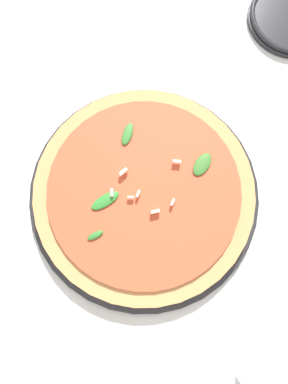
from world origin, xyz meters
name	(u,v)px	position (x,y,z in m)	size (l,w,h in m)	color
ground_plane	(153,172)	(0.00, 0.00, 0.00)	(6.00, 6.00, 0.00)	silver
pizza_arugula_main	(144,194)	(0.01, -0.04, 0.02)	(0.35, 0.35, 0.05)	black
shaker_pepper	(254,381)	(0.29, -0.15, 0.03)	(0.03, 0.03, 0.07)	silver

